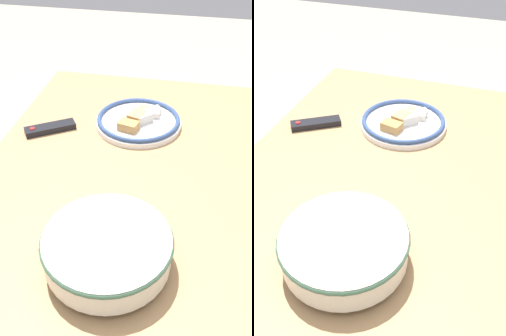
{
  "view_description": "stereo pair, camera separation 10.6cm",
  "coord_description": "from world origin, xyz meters",
  "views": [
    {
      "loc": [
        -0.81,
        -0.18,
        1.44
      ],
      "look_at": [
        0.0,
        -0.02,
        0.78
      ],
      "focal_mm": 42.0,
      "sensor_mm": 36.0,
      "label": 1
    },
    {
      "loc": [
        -0.79,
        -0.29,
        1.44
      ],
      "look_at": [
        0.0,
        -0.02,
        0.78
      ],
      "focal_mm": 42.0,
      "sensor_mm": 36.0,
      "label": 2
    }
  ],
  "objects": [
    {
      "name": "dining_table",
      "position": [
        0.0,
        0.0,
        0.65
      ],
      "size": [
        1.31,
        0.82,
        0.74
      ],
      "color": "tan",
      "rests_on": "ground_plane"
    },
    {
      "name": "tv_remote",
      "position": [
        0.2,
        0.28,
        0.75
      ],
      "size": [
        0.13,
        0.16,
        0.02
      ],
      "rotation": [
        0.0,
        0.0,
        0.58
      ],
      "color": "black",
      "rests_on": "dining_table"
    },
    {
      "name": "ground_plane",
      "position": [
        0.0,
        0.0,
        0.0
      ],
      "size": [
        8.0,
        8.0,
        0.0
      ],
      "primitive_type": "plane",
      "color": "#B7A88E"
    },
    {
      "name": "noodle_bowl",
      "position": [
        -0.29,
        -0.04,
        0.79
      ],
      "size": [
        0.28,
        0.28,
        0.09
      ],
      "color": "silver",
      "rests_on": "dining_table"
    },
    {
      "name": "food_plate",
      "position": [
        0.29,
        0.0,
        0.76
      ],
      "size": [
        0.28,
        0.28,
        0.05
      ],
      "color": "white",
      "rests_on": "dining_table"
    }
  ]
}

